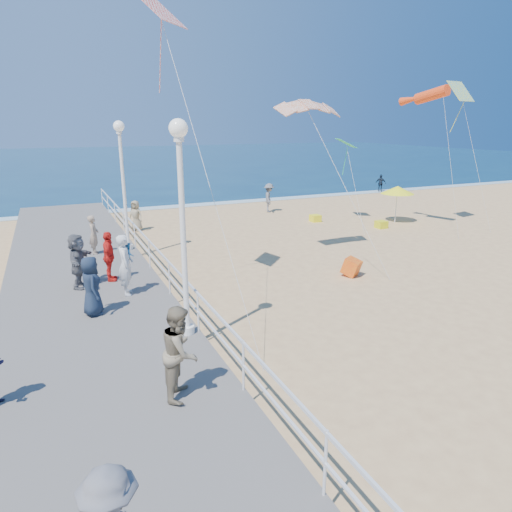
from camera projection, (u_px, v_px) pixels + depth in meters
name	position (u px, v px, depth m)	size (l,w,h in m)	color
ground	(357.00, 313.00, 14.01)	(160.00, 160.00, 0.00)	#DBB073
ocean	(103.00, 161.00, 70.81)	(160.00, 90.00, 0.05)	#0B2D47
surf_line	(179.00, 206.00, 31.92)	(160.00, 1.20, 0.04)	white
boardwalk	(102.00, 357.00, 10.97)	(5.00, 44.00, 0.40)	slate
railing	(198.00, 301.00, 11.65)	(0.05, 42.00, 0.55)	white
lamp_post_mid	(182.00, 208.00, 10.86)	(0.44, 0.44, 5.32)	white
lamp_post_far	(123.00, 173.00, 18.73)	(0.44, 0.44, 5.32)	white
woman_holding_toddler	(125.00, 265.00, 14.21)	(0.70, 0.46, 1.93)	silver
toddler_held	(129.00, 255.00, 14.32)	(0.38, 0.29, 0.78)	#3897D2
spectator_1	(180.00, 352.00, 8.85)	(0.92, 0.71, 1.89)	gray
spectator_3	(109.00, 257.00, 15.46)	(1.01, 0.42, 1.72)	red
spectator_4	(91.00, 286.00, 12.69)	(0.83, 0.54, 1.70)	#192538
spectator_5	(78.00, 261.00, 14.82)	(1.68, 0.53, 1.81)	#58595E
spectator_6	(94.00, 235.00, 18.74)	(0.59, 0.39, 1.61)	gray
beach_walker_a	(269.00, 198.00, 29.71)	(1.21, 0.70, 1.88)	slate
beach_walker_b	(381.00, 183.00, 38.47)	(0.87, 0.36, 1.48)	#172232
beach_walker_c	(136.00, 216.00, 24.53)	(0.81, 0.52, 1.65)	gray
box_kite	(351.00, 269.00, 17.32)	(0.55, 0.55, 0.60)	red
beach_umbrella	(398.00, 190.00, 26.30)	(1.90, 1.90, 2.14)	white
beach_chair_left	(315.00, 218.00, 27.02)	(0.55, 0.55, 0.40)	#FDF31A
beach_chair_right	(381.00, 224.00, 25.34)	(0.55, 0.55, 0.40)	yellow
kite_parafoil	(309.00, 104.00, 17.96)	(2.73, 0.90, 0.30)	#CF4F18
kite_windsock	(432.00, 95.00, 22.79)	(0.56, 0.56, 2.92)	#FE4415
kite_diamond_multi	(461.00, 91.00, 23.70)	(1.36, 1.36, 0.02)	#1A81E5
kite_diamond_green	(346.00, 143.00, 25.84)	(1.14, 1.14, 0.02)	#2AC66A
kite_diamond_redwhite	(158.00, 8.00, 12.87)	(1.45, 1.45, 0.02)	red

